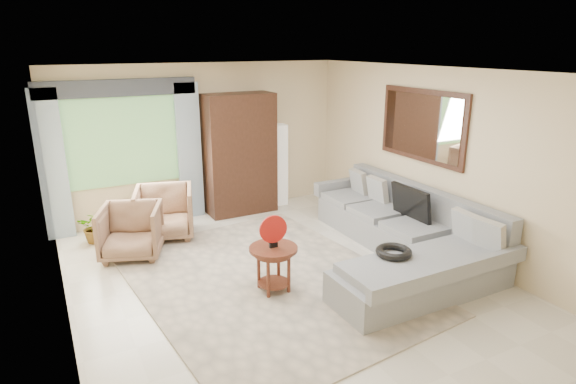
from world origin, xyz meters
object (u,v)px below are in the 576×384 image
tv_screen (411,203)px  armchair_right (165,212)px  coffee_table (274,268)px  armchair_left (131,231)px  armoire (240,154)px  potted_plant (95,227)px  sectional_sofa (403,239)px  floor_lamp (279,165)px

tv_screen → armchair_right: bearing=144.3°
tv_screen → coffee_table: (-2.28, -0.20, -0.41)m
armchair_left → armoire: armoire is taller
armchair_left → armoire: size_ratio=0.39×
potted_plant → sectional_sofa: bearing=-35.0°
armchair_left → potted_plant: bearing=138.4°
tv_screen → floor_lamp: bearing=104.2°
armoire → potted_plant: bearing=-173.6°
sectional_sofa → floor_lamp: (-0.43, 2.96, 0.47)m
armoire → floor_lamp: bearing=4.3°
armchair_left → armchair_right: bearing=61.6°
tv_screen → armchair_left: bearing=155.3°
sectional_sofa → tv_screen: bearing=34.2°
armchair_right → potted_plant: 1.05m
armchair_right → floor_lamp: floor_lamp is taller
armchair_left → potted_plant: size_ratio=1.65×
tv_screen → floor_lamp: floor_lamp is taller
armchair_left → floor_lamp: floor_lamp is taller
sectional_sofa → coffee_table: bearing=-179.5°
armchair_right → floor_lamp: bearing=31.5°
tv_screen → armoire: (-1.50, 2.72, 0.33)m
coffee_table → floor_lamp: bearing=62.0°
armoire → floor_lamp: armoire is taller
armchair_left → floor_lamp: 3.13m
sectional_sofa → armoire: (-1.23, 2.90, 0.77)m
coffee_table → potted_plant: 3.15m
coffee_table → armchair_right: armchair_right is taller
armoire → armchair_right: bearing=-159.7°
armchair_right → potted_plant: bearing=-179.1°
sectional_sofa → armoire: bearing=113.1°
coffee_table → armoire: armoire is taller
armchair_right → potted_plant: armchair_right is taller
sectional_sofa → coffee_table: size_ratio=5.95×
floor_lamp → armchair_right: bearing=-165.0°
tv_screen → coffee_table: tv_screen is taller
sectional_sofa → armchair_left: bearing=151.2°
sectional_sofa → armchair_right: (-2.74, 2.34, 0.12)m
coffee_table → armchair_left: bearing=125.4°
armoire → floor_lamp: (0.80, 0.06, -0.30)m
coffee_table → armchair_left: armchair_left is taller
armchair_left → armoire: bearing=48.1°
sectional_sofa → tv_screen: tv_screen is taller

